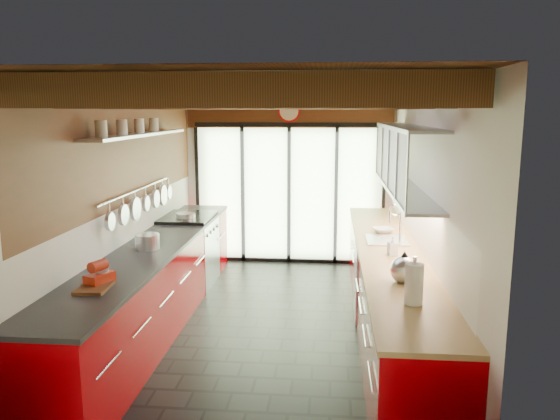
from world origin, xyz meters
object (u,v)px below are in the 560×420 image
(paper_towel, at_px, (414,285))
(soap_bottle, at_px, (393,246))
(bowl, at_px, (383,230))
(kettle, at_px, (404,268))
(stand_mixer, at_px, (100,275))

(paper_towel, distance_m, soap_bottle, 1.43)
(paper_towel, distance_m, bowl, 2.46)
(kettle, xyz_separation_m, paper_towel, (0.00, -0.56, 0.03))
(stand_mixer, relative_size, kettle, 0.87)
(stand_mixer, distance_m, bowl, 3.37)
(stand_mixer, distance_m, paper_towel, 2.55)
(paper_towel, bearing_deg, bowl, 90.00)
(paper_towel, xyz_separation_m, soap_bottle, (0.00, 1.43, -0.06))
(stand_mixer, xyz_separation_m, bowl, (2.54, 2.22, -0.06))
(paper_towel, bearing_deg, stand_mixer, 174.63)
(soap_bottle, bearing_deg, kettle, -90.00)
(kettle, height_order, bowl, kettle)
(bowl, bearing_deg, stand_mixer, -138.84)
(kettle, xyz_separation_m, bowl, (0.00, 1.90, -0.09))
(soap_bottle, bearing_deg, stand_mixer, -154.83)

